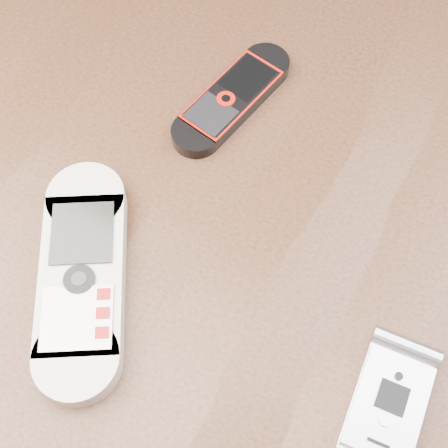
# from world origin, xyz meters

# --- Properties ---
(ground) EXTENTS (4.00, 4.00, 0.00)m
(ground) POSITION_xyz_m (0.00, 0.00, 0.00)
(ground) COLOR #472B19
(ground) RESTS_ON ground
(table) EXTENTS (1.20, 0.80, 0.75)m
(table) POSITION_xyz_m (0.00, 0.00, 0.64)
(table) COLOR black
(table) RESTS_ON ground
(nokia_white) EXTENTS (0.14, 0.19, 0.02)m
(nokia_white) POSITION_xyz_m (-0.07, -0.08, 0.76)
(nokia_white) COLOR silver
(nokia_white) RESTS_ON table
(nokia_black_red) EXTENTS (0.07, 0.14, 0.01)m
(nokia_black_red) POSITION_xyz_m (-0.04, 0.11, 0.76)
(nokia_black_red) COLOR black
(nokia_black_red) RESTS_ON table
(motorola_razr) EXTENTS (0.05, 0.09, 0.01)m
(motorola_razr) POSITION_xyz_m (0.16, -0.07, 0.76)
(motorola_razr) COLOR #B8B8BD
(motorola_razr) RESTS_ON table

